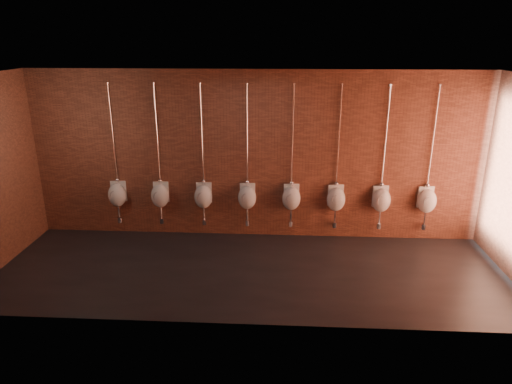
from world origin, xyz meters
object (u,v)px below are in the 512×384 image
(urinal_1, at_px, (160,195))
(urinal_7, at_px, (427,200))
(urinal_4, at_px, (291,197))
(urinal_2, at_px, (203,196))
(urinal_3, at_px, (247,196))
(urinal_5, at_px, (336,198))
(urinal_0, at_px, (117,194))
(urinal_6, at_px, (381,199))

(urinal_1, bearing_deg, urinal_7, 0.00)
(urinal_1, xyz_separation_m, urinal_4, (2.54, 0.00, 0.00))
(urinal_2, relative_size, urinal_7, 1.00)
(urinal_3, bearing_deg, urinal_5, 0.00)
(urinal_0, relative_size, urinal_4, 1.00)
(urinal_3, relative_size, urinal_4, 1.00)
(urinal_3, relative_size, urinal_5, 1.00)
(urinal_3, distance_m, urinal_4, 0.85)
(urinal_0, relative_size, urinal_3, 1.00)
(urinal_7, bearing_deg, urinal_3, 180.00)
(urinal_2, xyz_separation_m, urinal_6, (3.38, 0.00, 0.00))
(urinal_1, relative_size, urinal_3, 1.00)
(urinal_0, xyz_separation_m, urinal_6, (5.07, 0.00, 0.00))
(urinal_1, distance_m, urinal_5, 3.38)
(urinal_0, xyz_separation_m, urinal_7, (5.92, 0.00, 0.00))
(urinal_1, xyz_separation_m, urinal_3, (1.69, 0.00, 0.00))
(urinal_4, bearing_deg, urinal_6, 0.00)
(urinal_4, xyz_separation_m, urinal_6, (1.69, 0.00, 0.00))
(urinal_6, bearing_deg, urinal_5, 180.00)
(urinal_1, height_order, urinal_2, same)
(urinal_0, distance_m, urinal_3, 2.54)
(urinal_2, height_order, urinal_7, same)
(urinal_4, distance_m, urinal_7, 2.54)
(urinal_1, bearing_deg, urinal_6, 0.00)
(urinal_6, bearing_deg, urinal_1, 180.00)
(urinal_6, bearing_deg, urinal_3, 180.00)
(urinal_2, bearing_deg, urinal_3, 0.00)
(urinal_0, xyz_separation_m, urinal_5, (4.23, 0.00, 0.00))
(urinal_2, relative_size, urinal_6, 1.00)
(urinal_3, xyz_separation_m, urinal_7, (3.38, 0.00, 0.00))
(urinal_4, distance_m, urinal_6, 1.69)
(urinal_4, bearing_deg, urinal_1, 180.00)
(urinal_1, distance_m, urinal_6, 4.23)
(urinal_2, bearing_deg, urinal_6, 0.00)
(urinal_1, xyz_separation_m, urinal_6, (4.23, 0.00, 0.00))
(urinal_0, distance_m, urinal_5, 4.23)
(urinal_0, relative_size, urinal_1, 1.00)
(urinal_0, bearing_deg, urinal_2, 0.00)
(urinal_0, xyz_separation_m, urinal_1, (0.85, 0.00, 0.00))
(urinal_2, distance_m, urinal_4, 1.69)
(urinal_3, relative_size, urinal_7, 1.00)
(urinal_7, bearing_deg, urinal_0, 180.00)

